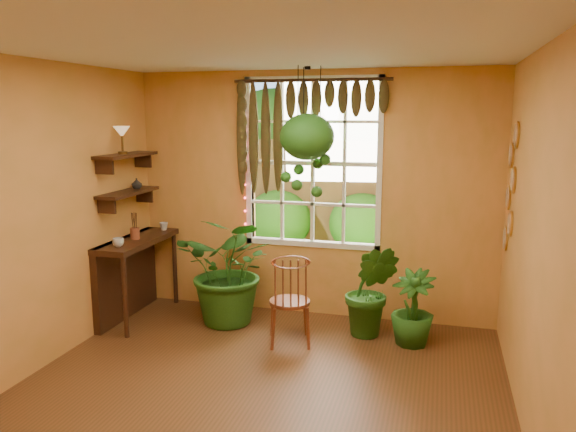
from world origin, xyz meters
name	(u,v)px	position (x,y,z in m)	size (l,w,h in m)	color
floor	(245,412)	(0.00, 0.00, 0.00)	(4.50, 4.50, 0.00)	brown
ceiling	(239,44)	(0.00, 0.00, 2.70)	(4.50, 4.50, 0.00)	silver
wall_back	(312,195)	(0.00, 2.25, 1.35)	(4.00, 4.00, 0.00)	#E6974E
wall_left	(10,225)	(-2.00, 0.00, 1.35)	(4.50, 4.50, 0.00)	#E6974E
wall_right	(543,258)	(2.00, 0.00, 1.35)	(4.50, 4.50, 0.00)	#E6974E
window	(313,163)	(0.00, 2.28, 1.70)	(1.52, 0.10, 1.86)	white
valance_vine	(303,110)	(-0.08, 2.16, 2.28)	(1.70, 0.12, 1.10)	#361B0E
string_lights	(244,158)	(-0.76, 2.19, 1.75)	(0.03, 0.03, 1.54)	#FF2633
wall_plates	(510,189)	(1.98, 1.79, 1.55)	(0.04, 0.32, 1.10)	#FFF2D0
counter_ledge	(130,269)	(-1.91, 1.60, 0.55)	(0.40, 1.20, 0.90)	#361B0E
shelf_lower	(128,193)	(-1.88, 1.60, 1.40)	(0.25, 0.90, 0.04)	#361B0E
shelf_upper	(126,155)	(-1.88, 1.60, 1.80)	(0.25, 0.90, 0.04)	#361B0E
backyard	(379,165)	(0.24, 6.87, 1.28)	(14.00, 10.00, 12.00)	#215418
windsor_chair	(290,314)	(-0.01, 1.34, 0.31)	(0.50, 0.52, 1.07)	brown
potted_plant_left	(232,269)	(-0.75, 1.71, 0.60)	(1.08, 0.93, 1.20)	#184512
potted_plant_mid	(371,291)	(0.74, 1.74, 0.48)	(0.53, 0.43, 0.96)	#184512
potted_plant_right	(413,308)	(1.15, 1.64, 0.37)	(0.42, 0.42, 0.75)	#184512
hanging_basket	(307,143)	(0.03, 1.86, 1.94)	(0.55, 0.55, 1.31)	black
cup_a	(118,242)	(-1.78, 1.20, 0.95)	(0.11, 0.11, 0.09)	silver
cup_b	(164,226)	(-1.72, 2.07, 0.95)	(0.10, 0.10, 0.09)	beige
brush_jar	(135,226)	(-1.80, 1.57, 1.04)	(0.10, 0.10, 0.37)	brown
shelf_vase	(137,184)	(-1.87, 1.77, 1.48)	(0.11, 0.11, 0.12)	#B2AD99
tiffany_lamp	(122,133)	(-1.86, 1.51, 2.03)	(0.17, 0.17, 0.29)	#553A18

